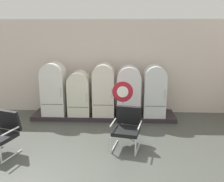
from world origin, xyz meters
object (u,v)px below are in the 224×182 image
(refrigerator_1, at_px, (79,92))
(refrigerator_2, at_px, (104,88))
(sign_stand, at_px, (122,107))
(refrigerator_4, at_px, (154,89))
(refrigerator_3, at_px, (129,90))
(refrigerator_0, at_px, (54,87))
(armchair_left, at_px, (3,131))
(armchair_right, at_px, (127,126))

(refrigerator_1, height_order, refrigerator_2, refrigerator_2)
(refrigerator_2, relative_size, sign_stand, 1.10)
(sign_stand, bearing_deg, refrigerator_4, 50.93)
(refrigerator_1, relative_size, refrigerator_3, 0.89)
(refrigerator_0, height_order, refrigerator_1, refrigerator_0)
(armchair_left, distance_m, armchair_right, 2.84)
(refrigerator_0, bearing_deg, refrigerator_4, 0.18)
(refrigerator_1, bearing_deg, armchair_right, -52.19)
(refrigerator_4, bearing_deg, armchair_left, -147.48)
(refrigerator_3, relative_size, armchair_left, 1.58)
(refrigerator_3, bearing_deg, armchair_right, -92.26)
(refrigerator_0, xyz_separation_m, refrigerator_4, (3.13, 0.01, -0.03))
(refrigerator_0, height_order, armchair_left, refrigerator_0)
(refrigerator_2, xyz_separation_m, armchair_right, (0.70, -1.91, -0.46))
(refrigerator_2, relative_size, armchair_left, 1.65)
(refrigerator_0, xyz_separation_m, sign_stand, (2.15, -1.19, -0.22))
(refrigerator_2, distance_m, refrigerator_3, 0.78)
(refrigerator_0, distance_m, refrigerator_1, 0.81)
(refrigerator_1, xyz_separation_m, armchair_left, (-1.34, -2.33, -0.32))
(refrigerator_2, distance_m, sign_stand, 1.37)
(armchair_left, xyz_separation_m, sign_stand, (2.69, 1.14, 0.24))
(refrigerator_0, relative_size, refrigerator_4, 1.04)
(armchair_left, bearing_deg, refrigerator_3, 39.00)
(armchair_right, bearing_deg, refrigerator_2, 110.19)
(armchair_right, bearing_deg, sign_stand, 99.27)
(refrigerator_1, height_order, armchair_right, refrigerator_1)
(armchair_right, bearing_deg, refrigerator_3, 87.74)
(refrigerator_1, distance_m, refrigerator_2, 0.78)
(refrigerator_1, distance_m, sign_stand, 1.81)
(refrigerator_4, bearing_deg, refrigerator_3, -179.48)
(refrigerator_2, bearing_deg, refrigerator_4, -0.51)
(refrigerator_0, relative_size, refrigerator_3, 1.06)
(armchair_left, bearing_deg, refrigerator_0, 76.93)
(armchair_right, bearing_deg, armchair_left, -171.09)
(refrigerator_2, relative_size, refrigerator_4, 1.02)
(refrigerator_3, height_order, armchair_left, refrigerator_3)
(refrigerator_2, xyz_separation_m, armchair_left, (-2.10, -2.35, -0.46))
(refrigerator_3, bearing_deg, armchair_left, -141.00)
(refrigerator_0, bearing_deg, armchair_right, -39.84)
(refrigerator_3, distance_m, refrigerator_4, 0.79)
(refrigerator_0, relative_size, sign_stand, 1.12)
(refrigerator_4, xyz_separation_m, sign_stand, (-0.98, -1.20, -0.19))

